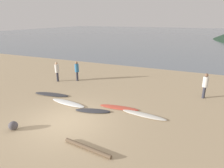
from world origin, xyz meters
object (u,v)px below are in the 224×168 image
at_px(surfboard_4, 144,115).
at_px(person_0, 77,69).
at_px(surfboard_2, 93,111).
at_px(person_2, 57,70).
at_px(beach_rock_near, 13,126).
at_px(surfboard_3, 119,108).
at_px(surfboard_1, 68,103).
at_px(driftwood_log, 87,148).
at_px(surfboard_0, 52,94).
at_px(person_1, 205,84).

relative_size(surfboard_4, person_0, 1.53).
xyz_separation_m(surfboard_2, person_2, (-5.31, 3.71, 0.90)).
xyz_separation_m(surfboard_4, person_0, (-6.64, 3.84, 0.90)).
xyz_separation_m(person_2, beach_rock_near, (2.87, -6.82, -0.74)).
distance_m(surfboard_2, surfboard_3, 1.52).
bearing_deg(surfboard_1, beach_rock_near, -92.39).
distance_m(person_2, driftwood_log, 9.55).
bearing_deg(surfboard_1, surfboard_3, 19.14).
bearing_deg(surfboard_0, driftwood_log, -46.13).
bearing_deg(surfboard_0, person_2, 112.87).
bearing_deg(beach_rock_near, surfboard_1, 80.81).
height_order(surfboard_1, surfboard_3, surfboard_1).
height_order(surfboard_1, person_2, person_2).
height_order(surfboard_0, person_0, person_0).
bearing_deg(surfboard_3, person_1, 33.90).
distance_m(surfboard_0, surfboard_4, 6.44).
distance_m(surfboard_4, person_1, 4.97).
xyz_separation_m(surfboard_4, person_1, (2.88, 3.94, 0.92)).
relative_size(surfboard_3, surfboard_4, 0.93).
xyz_separation_m(surfboard_3, surfboard_4, (1.54, -0.33, 0.01)).
bearing_deg(driftwood_log, beach_rock_near, -178.54).
bearing_deg(surfboard_0, surfboard_1, -29.52).
bearing_deg(surfboard_4, surfboard_2, -161.10).
height_order(surfboard_0, beach_rock_near, beach_rock_near).
relative_size(surfboard_2, person_2, 1.23).
xyz_separation_m(surfboard_0, person_0, (-0.21, 3.44, 0.90)).
xyz_separation_m(surfboard_2, person_0, (-3.94, 4.49, 0.90)).
height_order(person_0, person_2, person_0).
height_order(surfboard_1, surfboard_4, surfboard_1).
relative_size(surfboard_0, person_2, 1.55).
distance_m(surfboard_1, surfboard_3, 3.12).
xyz_separation_m(surfboard_0, surfboard_1, (1.84, -0.73, 0.00)).
bearing_deg(person_2, surfboard_3, 4.97).
height_order(person_1, person_2, person_1).
height_order(surfboard_0, surfboard_4, surfboard_0).
height_order(surfboard_2, beach_rock_near, beach_rock_near).
distance_m(surfboard_2, person_0, 6.04).
bearing_deg(surfboard_0, surfboard_2, -23.61).
bearing_deg(surfboard_2, person_2, 129.05).
bearing_deg(surfboard_1, person_1, 36.57).
relative_size(surfboard_2, beach_rock_near, 4.74).
bearing_deg(surfboard_3, surfboard_2, -145.01).
xyz_separation_m(surfboard_4, person_2, (-8.01, 3.06, 0.90)).
xyz_separation_m(surfboard_1, surfboard_2, (1.88, -0.32, -0.00)).
relative_size(surfboard_3, person_1, 1.39).
bearing_deg(surfboard_0, surfboard_3, -8.64).
bearing_deg(driftwood_log, surfboard_4, 70.78).
bearing_deg(person_0, person_1, 152.14).
bearing_deg(surfboard_3, beach_rock_near, -136.60).
xyz_separation_m(surfboard_3, person_2, (-6.47, 2.73, 0.91)).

